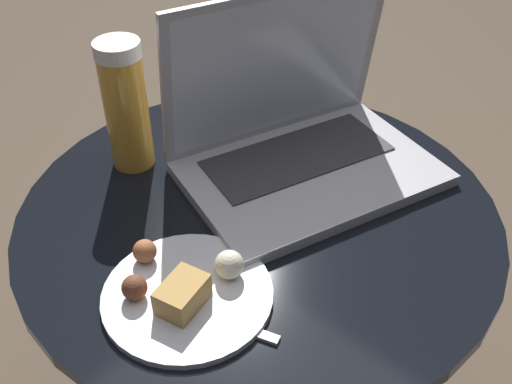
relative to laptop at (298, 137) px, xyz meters
The scene contains 5 objects.
table 0.23m from the laptop, 168.83° to the right, with size 0.70×0.70×0.56m.
laptop is the anchor object (origin of this frame).
beer_glass 0.27m from the laptop, 129.56° to the left, with size 0.07×0.07×0.21m.
snack_plate 0.32m from the laptop, 167.19° to the right, with size 0.21×0.21×0.05m.
fork 0.34m from the laptop, 162.04° to the right, with size 0.07×0.18×0.00m.
Camera 1 is at (-0.50, -0.45, 1.13)m, focal length 42.00 mm.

